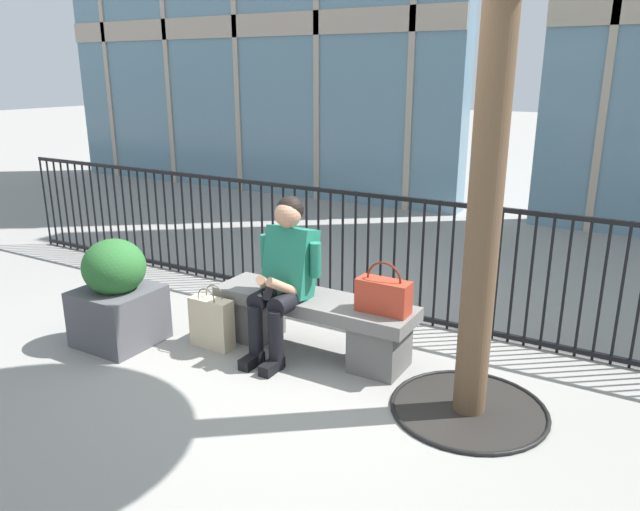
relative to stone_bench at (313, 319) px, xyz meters
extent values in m
plane|color=gray|center=(0.00, 0.00, -0.27)|extent=(60.00, 60.00, 0.00)
cube|color=slate|center=(0.00, 0.00, 0.13)|extent=(1.60, 0.44, 0.10)
cube|color=#605E5B|center=(-0.56, 0.00, -0.10)|extent=(0.36, 0.37, 0.35)
cube|color=#605E5B|center=(0.56, 0.00, -0.10)|extent=(0.36, 0.37, 0.35)
cylinder|color=black|center=(-0.27, -0.18, 0.20)|extent=(0.15, 0.40, 0.15)
cylinder|color=black|center=(-0.27, -0.38, -0.05)|extent=(0.11, 0.11, 0.45)
cube|color=black|center=(-0.27, -0.44, -0.23)|extent=(0.09, 0.22, 0.08)
cylinder|color=black|center=(-0.09, -0.18, 0.20)|extent=(0.15, 0.40, 0.15)
cylinder|color=black|center=(-0.09, -0.38, -0.05)|extent=(0.11, 0.11, 0.45)
cube|color=black|center=(-0.09, -0.44, -0.23)|extent=(0.09, 0.22, 0.08)
cube|color=#1E7259|center=(-0.18, -0.04, 0.44)|extent=(0.36, 0.30, 0.55)
cylinder|color=#1E7259|center=(-0.40, -0.04, 0.49)|extent=(0.08, 0.08, 0.26)
cylinder|color=tan|center=(-0.26, -0.26, 0.32)|extent=(0.16, 0.28, 0.20)
cylinder|color=#1E7259|center=(0.04, -0.04, 0.49)|extent=(0.08, 0.08, 0.26)
cylinder|color=tan|center=(-0.10, -0.26, 0.32)|extent=(0.16, 0.28, 0.20)
cube|color=black|center=(-0.18, -0.32, 0.30)|extent=(0.07, 0.10, 0.13)
sphere|color=tan|center=(-0.18, -0.06, 0.81)|extent=(0.20, 0.20, 0.20)
sphere|color=black|center=(-0.18, -0.03, 0.84)|extent=(0.20, 0.20, 0.20)
cube|color=#B23823|center=(0.58, -0.01, 0.30)|extent=(0.38, 0.16, 0.24)
torus|color=maroon|center=(0.58, -0.01, 0.42)|extent=(0.26, 0.02, 0.26)
cube|color=beige|center=(-0.73, -0.33, -0.07)|extent=(0.35, 0.14, 0.40)
torus|color=#685E4C|center=(-0.73, -0.38, 0.15)|extent=(0.17, 0.01, 0.17)
torus|color=#685E4C|center=(-0.73, -0.28, 0.15)|extent=(0.17, 0.01, 0.17)
cylinder|color=black|center=(-4.40, 0.93, 0.27)|extent=(0.02, 0.02, 1.09)
cylinder|color=black|center=(-4.28, 0.93, 0.27)|extent=(0.02, 0.02, 1.09)
cylinder|color=black|center=(-4.15, 0.93, 0.27)|extent=(0.02, 0.02, 1.09)
cylinder|color=black|center=(-4.03, 0.93, 0.27)|extent=(0.02, 0.02, 1.09)
cylinder|color=black|center=(-3.90, 0.93, 0.27)|extent=(0.02, 0.02, 1.09)
cylinder|color=black|center=(-3.78, 0.93, 0.27)|extent=(0.02, 0.02, 1.09)
cylinder|color=black|center=(-3.65, 0.93, 0.27)|extent=(0.02, 0.02, 1.09)
cylinder|color=black|center=(-3.52, 0.93, 0.27)|extent=(0.02, 0.02, 1.09)
cylinder|color=black|center=(-3.40, 0.93, 0.27)|extent=(0.02, 0.02, 1.09)
cylinder|color=black|center=(-3.27, 0.93, 0.27)|extent=(0.02, 0.02, 1.09)
cylinder|color=black|center=(-3.15, 0.93, 0.27)|extent=(0.02, 0.02, 1.09)
cylinder|color=black|center=(-3.02, 0.93, 0.27)|extent=(0.02, 0.02, 1.09)
cylinder|color=black|center=(-2.89, 0.93, 0.27)|extent=(0.02, 0.02, 1.09)
cylinder|color=black|center=(-2.77, 0.93, 0.27)|extent=(0.02, 0.02, 1.09)
cylinder|color=black|center=(-2.64, 0.93, 0.27)|extent=(0.02, 0.02, 1.09)
cylinder|color=black|center=(-2.52, 0.93, 0.27)|extent=(0.02, 0.02, 1.09)
cylinder|color=black|center=(-2.39, 0.93, 0.27)|extent=(0.02, 0.02, 1.09)
cylinder|color=black|center=(-2.27, 0.93, 0.27)|extent=(0.02, 0.02, 1.09)
cylinder|color=black|center=(-2.14, 0.93, 0.27)|extent=(0.02, 0.02, 1.09)
cylinder|color=black|center=(-2.01, 0.93, 0.27)|extent=(0.02, 0.02, 1.09)
cylinder|color=black|center=(-1.89, 0.93, 0.27)|extent=(0.02, 0.02, 1.09)
cylinder|color=black|center=(-1.76, 0.93, 0.27)|extent=(0.02, 0.02, 1.09)
cylinder|color=black|center=(-1.64, 0.93, 0.27)|extent=(0.02, 0.02, 1.09)
cylinder|color=black|center=(-1.51, 0.93, 0.27)|extent=(0.02, 0.02, 1.09)
cylinder|color=black|center=(-1.38, 0.93, 0.27)|extent=(0.02, 0.02, 1.09)
cylinder|color=black|center=(-1.26, 0.93, 0.27)|extent=(0.02, 0.02, 1.09)
cylinder|color=black|center=(-1.13, 0.93, 0.27)|extent=(0.02, 0.02, 1.09)
cylinder|color=black|center=(-1.01, 0.93, 0.27)|extent=(0.02, 0.02, 1.09)
cylinder|color=black|center=(-0.88, 0.93, 0.27)|extent=(0.02, 0.02, 1.09)
cylinder|color=black|center=(-0.76, 0.93, 0.27)|extent=(0.02, 0.02, 1.09)
cylinder|color=black|center=(-0.63, 0.93, 0.27)|extent=(0.02, 0.02, 1.09)
cylinder|color=black|center=(-0.50, 0.93, 0.27)|extent=(0.02, 0.02, 1.09)
cylinder|color=black|center=(-0.38, 0.93, 0.27)|extent=(0.02, 0.02, 1.09)
cylinder|color=black|center=(-0.25, 0.93, 0.27)|extent=(0.02, 0.02, 1.09)
cylinder|color=black|center=(-0.13, 0.93, 0.27)|extent=(0.02, 0.02, 1.09)
cylinder|color=black|center=(0.00, 0.93, 0.27)|extent=(0.02, 0.02, 1.09)
cylinder|color=black|center=(0.13, 0.93, 0.27)|extent=(0.02, 0.02, 1.09)
cylinder|color=black|center=(0.25, 0.93, 0.27)|extent=(0.02, 0.02, 1.09)
cylinder|color=black|center=(0.38, 0.93, 0.27)|extent=(0.02, 0.02, 1.09)
cylinder|color=black|center=(0.50, 0.93, 0.27)|extent=(0.02, 0.02, 1.09)
cylinder|color=black|center=(0.63, 0.93, 0.27)|extent=(0.02, 0.02, 1.09)
cylinder|color=black|center=(0.76, 0.93, 0.27)|extent=(0.02, 0.02, 1.09)
cylinder|color=black|center=(0.88, 0.93, 0.27)|extent=(0.02, 0.02, 1.09)
cylinder|color=black|center=(1.01, 0.93, 0.27)|extent=(0.02, 0.02, 1.09)
cylinder|color=black|center=(1.13, 0.93, 0.27)|extent=(0.02, 0.02, 1.09)
cylinder|color=black|center=(1.26, 0.93, 0.27)|extent=(0.02, 0.02, 1.09)
cylinder|color=black|center=(1.38, 0.93, 0.27)|extent=(0.02, 0.02, 1.09)
cylinder|color=black|center=(1.51, 0.93, 0.27)|extent=(0.02, 0.02, 1.09)
cylinder|color=black|center=(1.64, 0.93, 0.27)|extent=(0.02, 0.02, 1.09)
cylinder|color=black|center=(1.76, 0.93, 0.27)|extent=(0.02, 0.02, 1.09)
cylinder|color=black|center=(1.89, 0.93, 0.27)|extent=(0.02, 0.02, 1.09)
cylinder|color=black|center=(2.01, 0.93, 0.27)|extent=(0.02, 0.02, 1.09)
cylinder|color=black|center=(2.14, 0.93, 0.27)|extent=(0.02, 0.02, 1.09)
cube|color=black|center=(0.00, 0.93, -0.22)|extent=(8.81, 0.04, 0.04)
cube|color=black|center=(0.00, 0.93, 0.80)|extent=(8.81, 0.04, 0.04)
cylinder|color=black|center=(1.30, -0.23, -0.27)|extent=(0.98, 0.98, 0.01)
torus|color=black|center=(1.30, -0.23, -0.26)|extent=(1.01, 1.01, 0.03)
cylinder|color=brown|center=(1.30, -0.23, 1.43)|extent=(0.20, 0.20, 3.40)
cube|color=#4C4C51|center=(-1.42, -0.63, -0.05)|extent=(0.57, 0.57, 0.45)
ellipsoid|color=#28602B|center=(-1.42, -0.63, 0.36)|extent=(0.48, 0.48, 0.44)
cube|color=#AD9E8C|center=(-4.53, 4.99, 2.53)|extent=(8.03, 0.04, 0.36)
camera|label=1|loc=(2.20, -3.66, 1.81)|focal=33.96mm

